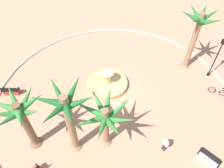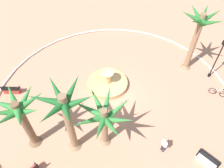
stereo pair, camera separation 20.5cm
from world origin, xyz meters
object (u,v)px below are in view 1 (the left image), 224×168
(palm_tree_by_curb, at_px, (67,113))
(bicycle_red_frame, at_px, (218,91))
(palm_tree_near_fountain, at_px, (198,29))
(fountain, at_px, (107,83))
(person_cyclist_photo, at_px, (165,144))
(bench_north, at_px, (11,91))
(lamppost, at_px, (217,55))
(bench_west, at_px, (207,160))
(palm_tree_far_side, at_px, (21,116))
(palm_tree_mid_plaza, at_px, (105,118))

(palm_tree_by_curb, xyz_separation_m, bicycle_red_frame, (-1.24, -13.90, -4.07))
(palm_tree_near_fountain, bearing_deg, fountain, 80.47)
(palm_tree_near_fountain, height_order, person_cyclist_photo, palm_tree_near_fountain)
(fountain, xyz_separation_m, person_cyclist_photo, (-8.12, -0.69, 0.65))
(palm_tree_by_curb, xyz_separation_m, bench_north, (7.95, 3.45, -4.11))
(bicycle_red_frame, xyz_separation_m, person_cyclist_photo, (-2.18, 8.05, 0.54))
(palm_tree_near_fountain, distance_m, bicycle_red_frame, 6.20)
(palm_tree_near_fountain, xyz_separation_m, lamppost, (-2.22, -1.20, -2.00))
(bench_west, bearing_deg, lamppost, -46.42)
(bicycle_red_frame, bearing_deg, bench_west, 127.36)
(palm_tree_far_side, bearing_deg, bicycle_red_frame, -100.22)
(palm_tree_by_curb, xyz_separation_m, bench_west, (-5.69, -8.07, -4.11))
(bench_north, bearing_deg, person_cyclist_photo, -140.74)
(bench_west, relative_size, bicycle_red_frame, 1.20)
(palm_tree_near_fountain, xyz_separation_m, person_cyclist_photo, (-6.65, 8.06, -3.75))
(bench_north, relative_size, bicycle_red_frame, 1.18)
(lamppost, xyz_separation_m, bicycle_red_frame, (-2.25, 1.21, -2.30))
(fountain, distance_m, person_cyclist_photo, 8.18)
(fountain, height_order, bench_west, fountain)
(bicycle_red_frame, bearing_deg, person_cyclist_photo, 105.15)
(palm_tree_near_fountain, height_order, palm_tree_mid_plaza, palm_tree_near_fountain)
(palm_tree_far_side, height_order, bicycle_red_frame, palm_tree_far_side)
(palm_tree_far_side, distance_m, bench_west, 13.51)
(palm_tree_mid_plaza, xyz_separation_m, bench_west, (-4.99, -5.79, -2.90))
(palm_tree_far_side, height_order, bench_north, palm_tree_far_side)
(palm_tree_by_curb, height_order, bicycle_red_frame, palm_tree_by_curb)
(bench_north, bearing_deg, palm_tree_far_side, -172.89)
(lamppost, bearing_deg, palm_tree_mid_plaza, 97.58)
(palm_tree_by_curb, bearing_deg, bicycle_red_frame, -95.10)
(person_cyclist_photo, bearing_deg, bicycle_red_frame, -74.85)
(palm_tree_mid_plaza, distance_m, person_cyclist_photo, 5.05)
(palm_tree_near_fountain, distance_m, palm_tree_mid_plaza, 12.35)
(person_cyclist_photo, bearing_deg, fountain, 4.83)
(bench_west, height_order, lamppost, lamppost)
(fountain, relative_size, lamppost, 0.87)
(lamppost, bearing_deg, palm_tree_by_curb, 93.82)
(palm_tree_mid_plaza, bearing_deg, palm_tree_far_side, 63.75)
(palm_tree_by_curb, bearing_deg, fountain, -47.64)
(bench_north, bearing_deg, lamppost, -110.51)
(palm_tree_near_fountain, bearing_deg, palm_tree_far_side, 95.12)
(bench_west, xyz_separation_m, lamppost, (6.70, -7.04, 2.33))
(palm_tree_near_fountain, relative_size, lamppost, 1.42)
(palm_tree_far_side, xyz_separation_m, lamppost, (-0.74, -17.78, -1.10))
(palm_tree_mid_plaza, relative_size, palm_tree_far_side, 0.89)
(lamppost, bearing_deg, bench_north, 69.49)
(palm_tree_by_curb, height_order, lamppost, palm_tree_by_curb)
(bench_west, bearing_deg, palm_tree_far_side, 55.33)
(palm_tree_by_curb, relative_size, bench_west, 3.78)
(bench_north, bearing_deg, fountain, -110.69)
(palm_tree_mid_plaza, bearing_deg, bench_north, 33.54)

